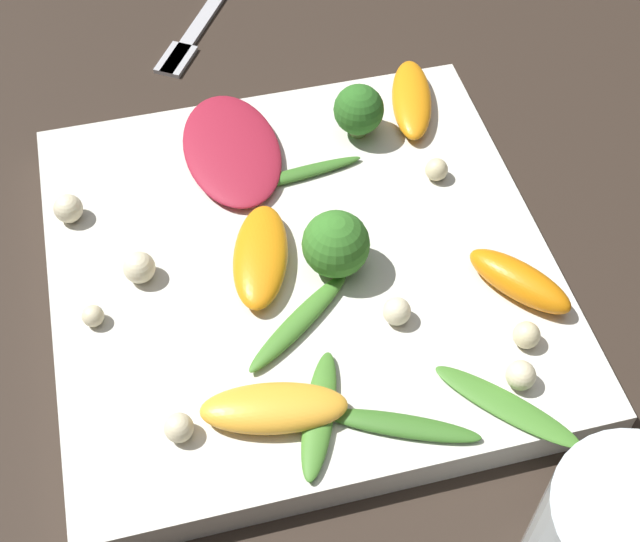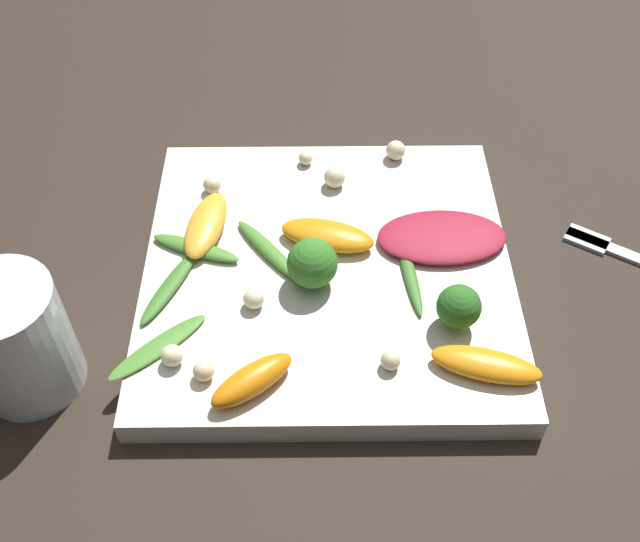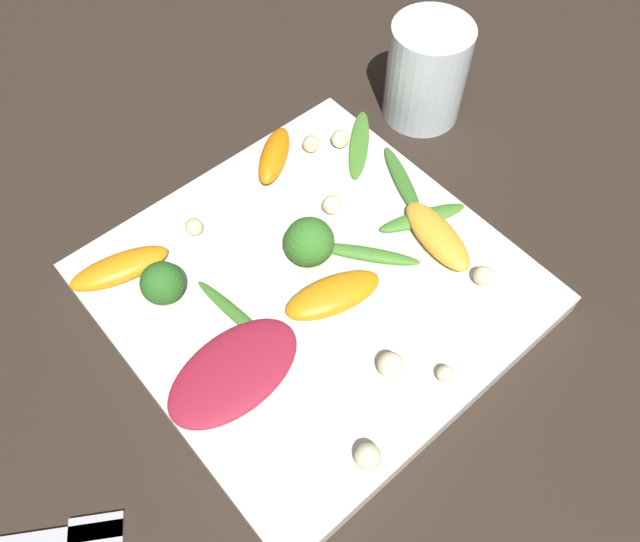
% 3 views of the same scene
% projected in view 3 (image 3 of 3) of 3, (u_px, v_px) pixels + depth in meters
% --- Properties ---
extents(ground_plane, '(2.40, 2.40, 0.00)m').
position_uv_depth(ground_plane, '(313.00, 295.00, 0.51)').
color(ground_plane, '#2D231C').
extents(plate, '(0.29, 0.29, 0.02)m').
position_uv_depth(plate, '(313.00, 288.00, 0.50)').
color(plate, silver).
rests_on(plate, ground_plane).
extents(drinking_glass, '(0.08, 0.08, 0.10)m').
position_uv_depth(drinking_glass, '(426.00, 72.00, 0.58)').
color(drinking_glass, silver).
rests_on(drinking_glass, ground_plane).
extents(fork, '(0.10, 0.15, 0.01)m').
position_uv_depth(fork, '(25.00, 542.00, 0.40)').
color(fork, '#B2B2B7').
rests_on(fork, ground_plane).
extents(radicchio_leaf_0, '(0.06, 0.11, 0.01)m').
position_uv_depth(radicchio_leaf_0, '(234.00, 372.00, 0.44)').
color(radicchio_leaf_0, maroon).
rests_on(radicchio_leaf_0, plate).
extents(orange_segment_0, '(0.06, 0.07, 0.02)m').
position_uv_depth(orange_segment_0, '(274.00, 155.00, 0.55)').
color(orange_segment_0, orange).
rests_on(orange_segment_0, plate).
extents(orange_segment_1, '(0.05, 0.08, 0.02)m').
position_uv_depth(orange_segment_1, '(119.00, 268.00, 0.49)').
color(orange_segment_1, orange).
rests_on(orange_segment_1, plate).
extents(orange_segment_2, '(0.05, 0.08, 0.02)m').
position_uv_depth(orange_segment_2, '(332.00, 296.00, 0.47)').
color(orange_segment_2, orange).
rests_on(orange_segment_2, plate).
extents(orange_segment_3, '(0.08, 0.04, 0.02)m').
position_uv_depth(orange_segment_3, '(437.00, 236.00, 0.50)').
color(orange_segment_3, '#FCAD33').
rests_on(orange_segment_3, plate).
extents(broccoli_floret_0, '(0.03, 0.03, 0.04)m').
position_uv_depth(broccoli_floret_0, '(163.00, 284.00, 0.46)').
color(broccoli_floret_0, '#7A9E51').
rests_on(broccoli_floret_0, plate).
extents(broccoli_floret_1, '(0.04, 0.04, 0.04)m').
position_uv_depth(broccoli_floret_1, '(309.00, 242.00, 0.48)').
color(broccoli_floret_1, '#7A9E51').
rests_on(broccoli_floret_1, plate).
extents(arugula_sprig_0, '(0.09, 0.02, 0.01)m').
position_uv_depth(arugula_sprig_0, '(238.00, 317.00, 0.47)').
color(arugula_sprig_0, '#3D7528').
rests_on(arugula_sprig_0, plate).
extents(arugula_sprig_1, '(0.08, 0.05, 0.01)m').
position_uv_depth(arugula_sprig_1, '(402.00, 181.00, 0.54)').
color(arugula_sprig_1, '#3D7528').
rests_on(arugula_sprig_1, plate).
extents(arugula_sprig_2, '(0.07, 0.07, 0.00)m').
position_uv_depth(arugula_sprig_2, '(359.00, 144.00, 0.56)').
color(arugula_sprig_2, '#47842D').
rests_on(arugula_sprig_2, plate).
extents(arugula_sprig_3, '(0.04, 0.08, 0.01)m').
position_uv_depth(arugula_sprig_3, '(422.00, 218.00, 0.52)').
color(arugula_sprig_3, '#47842D').
rests_on(arugula_sprig_3, plate).
extents(arugula_sprig_4, '(0.08, 0.06, 0.01)m').
position_uv_depth(arugula_sprig_4, '(368.00, 254.00, 0.50)').
color(arugula_sprig_4, '#47842D').
rests_on(arugula_sprig_4, plate).
extents(macadamia_nut_0, '(0.01, 0.01, 0.01)m').
position_uv_depth(macadamia_nut_0, '(194.00, 227.00, 0.51)').
color(macadamia_nut_0, beige).
rests_on(macadamia_nut_0, plate).
extents(macadamia_nut_1, '(0.02, 0.02, 0.02)m').
position_uv_depth(macadamia_nut_1, '(340.00, 139.00, 0.56)').
color(macadamia_nut_1, beige).
rests_on(macadamia_nut_1, plate).
extents(macadamia_nut_2, '(0.02, 0.02, 0.02)m').
position_uv_depth(macadamia_nut_2, '(311.00, 144.00, 0.56)').
color(macadamia_nut_2, beige).
rests_on(macadamia_nut_2, plate).
extents(macadamia_nut_3, '(0.02, 0.02, 0.02)m').
position_uv_depth(macadamia_nut_3, '(332.00, 205.00, 0.52)').
color(macadamia_nut_3, beige).
rests_on(macadamia_nut_3, plate).
extents(macadamia_nut_4, '(0.02, 0.02, 0.02)m').
position_uv_depth(macadamia_nut_4, '(391.00, 365.00, 0.44)').
color(macadamia_nut_4, beige).
rests_on(macadamia_nut_4, plate).
extents(macadamia_nut_5, '(0.02, 0.02, 0.02)m').
position_uv_depth(macadamia_nut_5, '(368.00, 457.00, 0.41)').
color(macadamia_nut_5, beige).
rests_on(macadamia_nut_5, plate).
extents(macadamia_nut_6, '(0.01, 0.01, 0.01)m').
position_uv_depth(macadamia_nut_6, '(445.00, 374.00, 0.44)').
color(macadamia_nut_6, beige).
rests_on(macadamia_nut_6, plate).
extents(macadamia_nut_7, '(0.02, 0.02, 0.02)m').
position_uv_depth(macadamia_nut_7, '(483.00, 276.00, 0.48)').
color(macadamia_nut_7, beige).
rests_on(macadamia_nut_7, plate).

